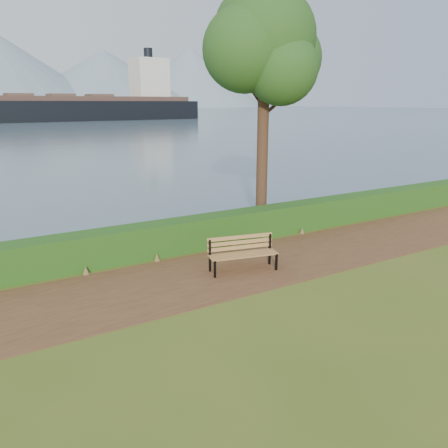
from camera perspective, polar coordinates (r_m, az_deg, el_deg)
ground at (r=12.01m, az=-0.11°, el=-6.87°), size 140.00×140.00×0.00m
path at (r=12.25m, az=-0.82°, el=-6.38°), size 40.00×3.40×0.01m
hedge at (r=14.02m, az=-5.47°, el=-1.44°), size 32.00×0.85×1.00m
bench at (r=12.31m, az=2.39°, el=-3.53°), size 2.02×0.97×0.98m
tree at (r=16.06m, az=5.35°, el=22.28°), size 4.52×3.76×8.71m
cargo_ship at (r=122.28m, az=-18.16°, el=14.17°), size 69.12×15.11×20.82m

